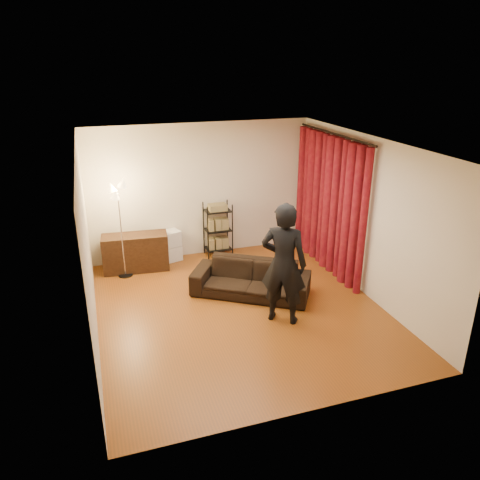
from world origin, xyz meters
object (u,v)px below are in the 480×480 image
object	(u,v)px
storage_boxes	(171,246)
floor_lamp	(121,231)
sofa	(251,279)
person	(284,264)
wire_shelf	(218,230)
media_cabinet	(136,252)

from	to	relation	value
storage_boxes	floor_lamp	bearing A→B (deg)	-155.67
sofa	storage_boxes	size ratio (longest dim) A/B	3.15
person	floor_lamp	xyz separation A→B (m)	(-2.20, 2.38, -0.06)
person	wire_shelf	size ratio (longest dim) A/B	1.71
storage_boxes	person	bearing A→B (deg)	-66.25
media_cabinet	floor_lamp	distance (m)	0.63
media_cabinet	floor_lamp	world-z (taller)	floor_lamp
floor_lamp	wire_shelf	bearing A→B (deg)	11.60
storage_boxes	wire_shelf	xyz separation A→B (m)	(0.98, -0.03, 0.25)
sofa	storage_boxes	bearing A→B (deg)	151.79
person	wire_shelf	bearing A→B (deg)	-48.84
sofa	wire_shelf	xyz separation A→B (m)	(-0.07, 1.83, 0.27)
wire_shelf	floor_lamp	size ratio (longest dim) A/B	0.62
media_cabinet	wire_shelf	xyz separation A→B (m)	(1.70, 0.19, 0.20)
media_cabinet	floor_lamp	xyz separation A→B (m)	(-0.24, -0.21, 0.54)
storage_boxes	sofa	bearing A→B (deg)	-60.58
storage_boxes	wire_shelf	world-z (taller)	wire_shelf
wire_shelf	floor_lamp	bearing A→B (deg)	-174.49
person	floor_lamp	size ratio (longest dim) A/B	1.07
sofa	media_cabinet	bearing A→B (deg)	169.54
wire_shelf	person	bearing A→B (deg)	-90.78
media_cabinet	storage_boxes	size ratio (longest dim) A/B	1.93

